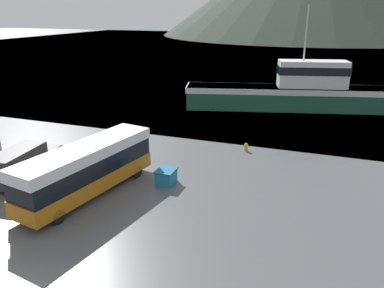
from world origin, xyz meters
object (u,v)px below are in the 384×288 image
storage_bin (166,176)px  fishing_boat (294,91)px  delivery_van (24,162)px  tour_bus (88,167)px

storage_bin → fishing_boat: bearing=75.8°
fishing_boat → storage_bin: size_ratio=16.77×
fishing_boat → storage_bin: bearing=151.2°
fishing_boat → storage_bin: fishing_boat is taller
delivery_van → fishing_boat: (16.38, 27.88, 0.94)m
delivery_van → storage_bin: (10.04, 2.84, -0.76)m
tour_bus → fishing_boat: bearing=79.6°
tour_bus → fishing_boat: size_ratio=0.42×
tour_bus → delivery_van: bearing=-174.3°
delivery_van → fishing_boat: size_ratio=0.25×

